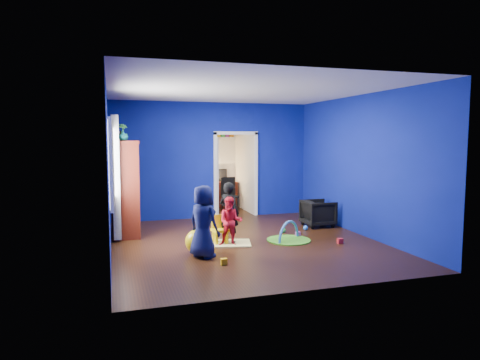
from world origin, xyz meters
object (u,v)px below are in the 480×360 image
object	(u,v)px
toddler_red	(231,222)
play_mat	(289,240)
armchair	(318,213)
child_navy	(203,222)
kid_chair	(220,231)
crt_tv	(126,186)
child_black	(229,213)
study_desk	(221,194)
vase	(123,136)
folding_chair	(230,196)
tv_armoire	(124,188)
hopper_ball	(198,242)

from	to	relation	value
toddler_red	play_mat	bearing A→B (deg)	21.07
armchair	child_navy	size ratio (longest dim) A/B	0.54
kid_chair	play_mat	size ratio (longest dim) A/B	0.58
crt_tv	kid_chair	distance (m)	2.28
child_black	child_navy	xyz separation A→B (m)	(-0.68, -0.83, 0.02)
study_desk	crt_tv	bearing A→B (deg)	-133.72
armchair	vase	size ratio (longest dim) A/B	3.49
kid_chair	folding_chair	size ratio (longest dim) A/B	0.54
toddler_red	study_desk	size ratio (longest dim) A/B	1.05
kid_chair	study_desk	xyz separation A→B (m)	(1.11, 4.25, 0.12)
toddler_red	tv_armoire	world-z (taller)	tv_armoire
vase	tv_armoire	bearing A→B (deg)	90.00
child_black	folding_chair	distance (m)	3.38
child_black	armchair	bearing A→B (deg)	-106.78
armchair	crt_tv	size ratio (longest dim) A/B	0.95
tv_armoire	hopper_ball	size ratio (longest dim) A/B	4.53
armchair	play_mat	distance (m)	1.65
child_navy	study_desk	xyz separation A→B (m)	(1.60, 5.05, -0.24)
toddler_red	play_mat	distance (m)	1.29
armchair	folding_chair	xyz separation A→B (m)	(-1.45, 2.32, 0.16)
child_navy	hopper_ball	distance (m)	0.47
child_navy	study_desk	size ratio (longest dim) A/B	1.39
hopper_ball	folding_chair	xyz separation A→B (m)	(1.65, 3.84, 0.24)
armchair	toddler_red	world-z (taller)	toddler_red
folding_chair	crt_tv	bearing A→B (deg)	-145.05
study_desk	toddler_red	bearing A→B (deg)	-102.14
study_desk	hopper_ball	bearing A→B (deg)	-108.98
child_navy	toddler_red	distance (m)	0.89
child_black	vase	distance (m)	2.60
study_desk	child_navy	bearing A→B (deg)	-107.59
kid_chair	folding_chair	bearing A→B (deg)	60.95
child_black	hopper_ball	xyz separation A→B (m)	(-0.73, -0.58, -0.37)
armchair	hopper_ball	distance (m)	3.45
vase	tv_armoire	world-z (taller)	vase
vase	child_navy	bearing A→B (deg)	-56.95
armchair	hopper_ball	world-z (taller)	armchair
child_black	tv_armoire	size ratio (longest dim) A/B	0.60
child_black	study_desk	size ratio (longest dim) A/B	1.34
armchair	vase	bearing A→B (deg)	88.06
play_mat	kid_chair	bearing A→B (deg)	174.87
tv_armoire	kid_chair	size ratio (longest dim) A/B	3.92
crt_tv	child_black	bearing A→B (deg)	-35.53
tv_armoire	hopper_ball	xyz separation A→B (m)	(1.16, -1.90, -0.76)
tv_armoire	toddler_red	bearing A→B (deg)	-40.19
play_mat	hopper_ball	bearing A→B (deg)	-167.54
child_black	kid_chair	world-z (taller)	child_black
folding_chair	toddler_red	bearing A→B (deg)	-105.33
vase	study_desk	bearing A→B (deg)	48.69
folding_chair	play_mat	bearing A→B (deg)	-85.79
armchair	study_desk	xyz separation A→B (m)	(-1.45, 3.28, 0.07)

